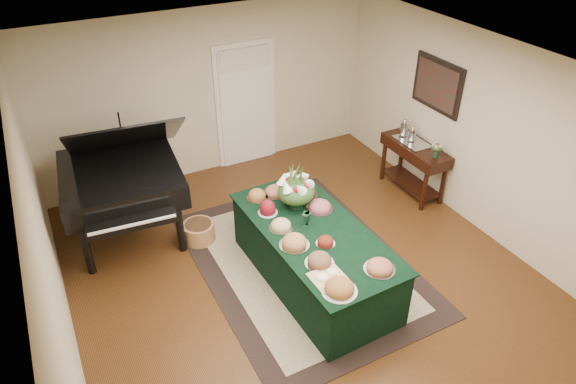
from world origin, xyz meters
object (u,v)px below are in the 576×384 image
buffet_table (314,256)px  grand_piano (122,178)px  mahogany_sideboard (415,156)px  floral_centerpiece (296,188)px

buffet_table → grand_piano: size_ratio=1.26×
grand_piano → mahogany_sideboard: bearing=-12.4°
buffet_table → mahogany_sideboard: size_ratio=2.06×
floral_centerpiece → mahogany_sideboard: size_ratio=0.40×
buffet_table → mahogany_sideboard: mahogany_sideboard is taller
grand_piano → mahogany_sideboard: grand_piano is taller
buffet_table → grand_piano: (-1.80, 2.02, 0.53)m
floral_centerpiece → grand_piano: size_ratio=0.25×
floral_centerpiece → grand_piano: 2.37m
buffet_table → floral_centerpiece: bearing=85.9°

